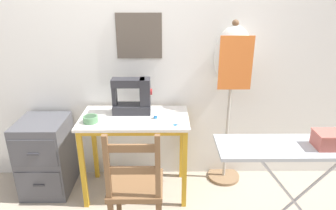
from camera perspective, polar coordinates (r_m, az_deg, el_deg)
The scene contains 12 objects.
ground_plane at distance 2.83m, azimuth -6.30°, elevation -19.01°, with size 14.00×14.00×0.00m, color tan.
wall_back at distance 2.81m, azimuth -6.18°, elevation 9.89°, with size 10.00×0.07×2.55m.
sewing_table at distance 2.68m, azimuth -6.35°, elevation -4.60°, with size 0.95×0.53×0.78m.
sewing_machine at distance 2.68m, azimuth -6.48°, elevation 1.53°, with size 0.35×0.16×0.34m.
fabric_bowl at distance 2.59m, azimuth -14.54°, elevation -2.60°, with size 0.12×0.12×0.05m.
scissors at distance 2.48m, azimuth 2.07°, elevation -3.74°, with size 0.14×0.06×0.01m.
thread_spool_near_machine at distance 2.59m, azimuth -2.40°, elevation -2.20°, with size 0.04×0.04×0.04m.
wooden_chair at distance 2.31m, azimuth -6.18°, elevation -15.28°, with size 0.40×0.38×0.95m.
filing_cabinet at distance 3.07m, azimuth -22.18°, elevation -8.97°, with size 0.43×0.48×0.72m.
dress_form at distance 2.76m, azimuth 12.13°, elevation 7.18°, with size 0.34×0.32×1.58m.
ironing_board at distance 2.18m, azimuth 24.33°, elevation -8.16°, with size 1.14×0.33×0.88m.
storage_box at distance 2.17m, azimuth 28.11°, elevation -5.86°, with size 0.16×0.15×0.11m.
Camera 1 is at (0.28, -2.15, 1.82)m, focal length 32.00 mm.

